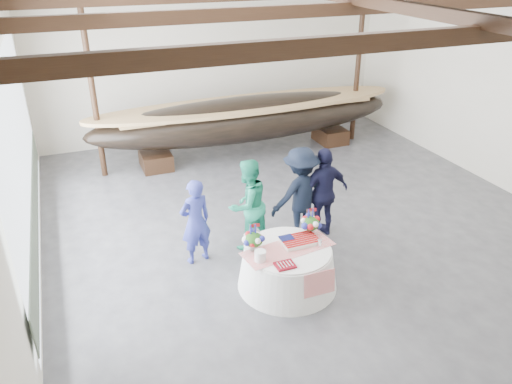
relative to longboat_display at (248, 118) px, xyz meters
name	(u,v)px	position (x,y,z in m)	size (l,w,h in m)	color
floor	(308,227)	(-0.28, -4.11, -1.00)	(10.00, 12.00, 0.01)	#3D3D42
wall_back	(215,57)	(-0.28, 1.89, 1.25)	(10.00, 0.02, 4.50)	silver
wall_left	(12,159)	(-5.28, -4.11, 1.25)	(0.02, 12.00, 4.50)	silver
pavilion_structure	(300,13)	(-0.28, -3.38, 3.00)	(9.80, 11.76, 4.50)	black
open_bay	(23,161)	(-5.23, -3.11, 0.83)	(0.03, 7.00, 3.20)	silver
longboat_display	(248,118)	(0.00, 0.00, 0.00)	(8.34, 1.67, 1.56)	black
banquet_table	(287,267)	(-1.46, -5.65, -0.65)	(1.64, 1.64, 0.71)	white
tabletop_items	(283,236)	(-1.48, -5.49, -0.14)	(1.58, 0.97, 0.40)	red
guest_woman_blue	(196,222)	(-2.65, -4.41, -0.21)	(0.58, 0.38, 1.58)	navy
guest_woman_teal	(248,205)	(-1.64, -4.28, -0.13)	(0.84, 0.65, 1.73)	#1C916C
guest_man_left	(300,194)	(-0.61, -4.33, -0.08)	(1.18, 0.68, 1.83)	black
guest_man_right	(324,193)	(-0.16, -4.42, -0.10)	(1.05, 0.44, 1.79)	black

